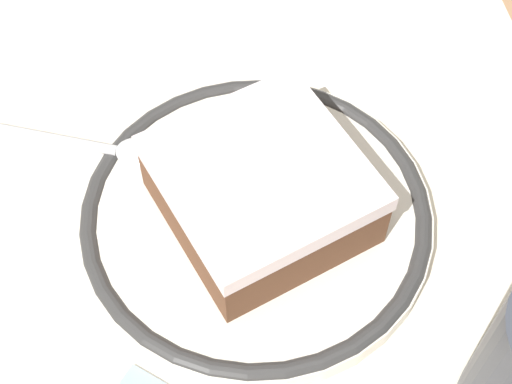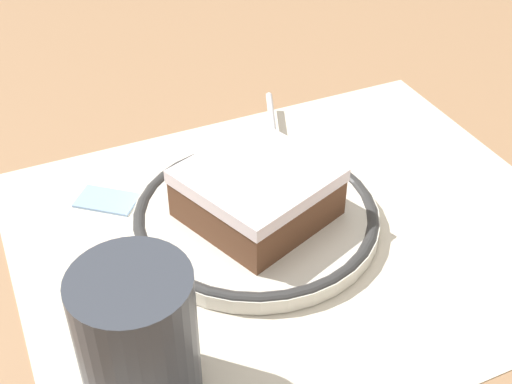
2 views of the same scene
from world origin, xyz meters
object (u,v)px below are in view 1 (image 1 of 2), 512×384
Objects in this scene: plate at (256,216)px; napkin at (309,25)px; cake_slice at (261,190)px; spoon at (114,149)px.

plate reaches higher than napkin.
cake_slice reaches higher than napkin.
cake_slice reaches higher than spoon.
plate is at bearing -124.90° from spoon.
cake_slice is 1.23× the size of napkin.
napkin is at bearing -21.69° from plate.
spoon is 1.16× the size of napkin.
spoon is 0.17m from napkin.
plate is 1.51× the size of cake_slice.
plate is at bearing 158.31° from napkin.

